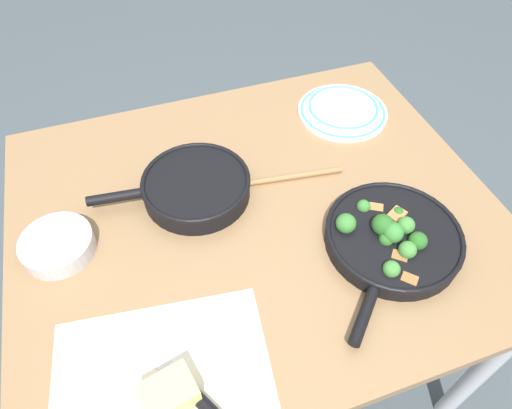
{
  "coord_description": "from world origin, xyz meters",
  "views": [
    {
      "loc": [
        -0.23,
        -0.66,
        1.59
      ],
      "look_at": [
        0.0,
        0.0,
        0.78
      ],
      "focal_mm": 32.0,
      "sensor_mm": 36.0,
      "label": 1
    }
  ],
  "objects": [
    {
      "name": "dinner_plate_stack",
      "position": [
        0.36,
        0.26,
        0.78
      ],
      "size": [
        0.26,
        0.26,
        0.03
      ],
      "color": "white",
      "rests_on": "dining_table_red"
    },
    {
      "name": "skillet_broccoli",
      "position": [
        0.25,
        -0.19,
        0.79
      ],
      "size": [
        0.36,
        0.35,
        0.08
      ],
      "rotation": [
        0.0,
        0.0,
        3.92
      ],
      "color": "black",
      "rests_on": "dining_table_red"
    },
    {
      "name": "dining_table_red",
      "position": [
        0.0,
        0.0,
        0.68
      ],
      "size": [
        1.13,
        0.96,
        0.76
      ],
      "color": "olive",
      "rests_on": "ground_plane"
    },
    {
      "name": "grater_knife",
      "position": [
        -0.26,
        -0.35,
        0.77
      ],
      "size": [
        0.16,
        0.26,
        0.02
      ],
      "rotation": [
        0.0,
        0.0,
        2.07
      ],
      "color": "silver",
      "rests_on": "dining_table_red"
    },
    {
      "name": "wooden_spoon",
      "position": [
        0.02,
        0.08,
        0.77
      ],
      "size": [
        0.38,
        0.08,
        0.02
      ],
      "rotation": [
        0.0,
        0.0,
        3.01
      ],
      "color": "#996B42",
      "rests_on": "dining_table_red"
    },
    {
      "name": "ground_plane",
      "position": [
        0.0,
        0.0,
        0.0
      ],
      "size": [
        14.0,
        14.0,
        0.0
      ],
      "primitive_type": "plane",
      "color": "#424C51"
    },
    {
      "name": "prep_bowl_steel",
      "position": [
        -0.45,
        0.03,
        0.78
      ],
      "size": [
        0.16,
        0.16,
        0.04
      ],
      "color": "#B7B7BC",
      "rests_on": "dining_table_red"
    },
    {
      "name": "cheese_block",
      "position": [
        -0.28,
        -0.36,
        0.79
      ],
      "size": [
        0.1,
        0.09,
        0.05
      ],
      "color": "#EFD67A",
      "rests_on": "dining_table_red"
    },
    {
      "name": "parchment_sheet",
      "position": [
        -0.29,
        -0.3,
        0.76
      ],
      "size": [
        0.42,
        0.31,
        0.0
      ],
      "color": "silver",
      "rests_on": "dining_table_red"
    },
    {
      "name": "skillet_eggs",
      "position": [
        -0.12,
        0.1,
        0.79
      ],
      "size": [
        0.39,
        0.26,
        0.06
      ],
      "rotation": [
        0.0,
        0.0,
        3.03
      ],
      "color": "black",
      "rests_on": "dining_table_red"
    }
  ]
}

